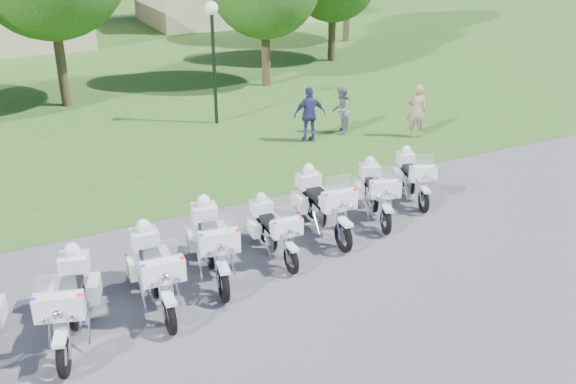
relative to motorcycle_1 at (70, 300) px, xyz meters
name	(u,v)px	position (x,y,z in m)	size (l,w,h in m)	color
ground	(290,258)	(4.55, 0.68, -0.71)	(100.00, 100.00, 0.00)	#5A5A60
grass_lawn	(68,42)	(4.55, 27.68, -0.70)	(100.00, 48.00, 0.01)	#2B561B
motorcycle_1	(70,300)	(0.00, 0.00, 0.00)	(1.30, 2.44, 1.69)	black
motorcycle_2	(155,270)	(1.57, 0.35, -0.01)	(0.91, 2.49, 1.67)	black
motorcycle_3	(212,242)	(2.89, 0.87, 0.00)	(1.11, 2.51, 1.70)	black
motorcycle_4	(274,229)	(4.33, 1.02, -0.11)	(0.73, 2.12, 1.42)	black
motorcycle_5	(323,203)	(5.78, 1.48, -0.01)	(0.91, 2.50, 1.67)	black
motorcycle_6	(376,191)	(7.32, 1.60, -0.07)	(1.24, 2.19, 1.54)	black
motorcycle_7	(413,176)	(8.76, 2.06, -0.11)	(1.12, 2.05, 1.43)	black
lamp_post	(212,32)	(6.56, 10.16, 2.39)	(0.44, 0.44, 4.09)	black
bystander_a	(416,111)	(11.78, 5.90, 0.15)	(0.63, 0.41, 1.72)	tan
bystander_b	(341,110)	(9.79, 7.27, 0.08)	(0.77, 0.60, 1.57)	slate
bystander_c	(310,115)	(8.51, 7.05, 0.17)	(1.03, 0.43, 1.76)	navy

